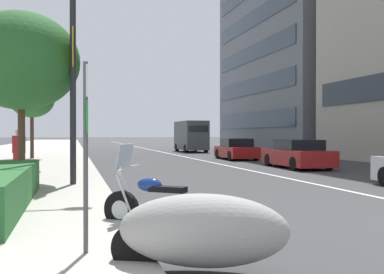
{
  "coord_description": "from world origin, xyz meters",
  "views": [
    {
      "loc": [
        -5.41,
        7.71,
        1.67
      ],
      "look_at": [
        14.09,
        2.61,
        1.51
      ],
      "focal_mm": 42.64,
      "sensor_mm": 36.0,
      "label": 1
    }
  ],
  "objects": [
    {
      "name": "street_tree_far_plaza",
      "position": [
        15.65,
        9.92,
        4.68
      ],
      "size": [
        3.66,
        3.66,
        6.1
      ],
      "color": "#473323",
      "rests_on": "sidewalk_right_plaza"
    },
    {
      "name": "street_tree_by_lamp_post",
      "position": [
        9.61,
        9.26,
        3.91
      ],
      "size": [
        3.57,
        3.57,
        5.29
      ],
      "color": "#473323",
      "rests_on": "sidewalk_right_plaza"
    },
    {
      "name": "lane_centre_stripe",
      "position": [
        35.0,
        0.0,
        0.0
      ],
      "size": [
        110.0,
        0.16,
        0.01
      ],
      "primitive_type": "cube",
      "color": "silver",
      "rests_on": "ground"
    },
    {
      "name": "street_tree_mid_sidewalk",
      "position": [
        23.87,
        10.13,
        3.76
      ],
      "size": [
        2.7,
        2.7,
        4.78
      ],
      "color": "#473323",
      "rests_on": "sidewalk_right_plaza"
    },
    {
      "name": "motorcycle_nearest_camera",
      "position": [
        2.24,
        6.33,
        0.44
      ],
      "size": [
        1.38,
        1.75,
        1.49
      ],
      "rotation": [
        0.0,
        0.0,
        0.92
      ],
      "color": "black",
      "rests_on": "ground"
    },
    {
      "name": "pedestrian_on_plaza",
      "position": [
        10.9,
        9.48,
        1.0
      ],
      "size": [
        0.48,
        0.45,
        1.68
      ],
      "rotation": [
        0.0,
        0.0,
        5.35
      ],
      "color": "maroon",
      "rests_on": "sidewalk_right_plaza"
    },
    {
      "name": "street_lamp_with_banners",
      "position": [
        8.67,
        7.45,
        5.1
      ],
      "size": [
        1.26,
        2.01,
        8.47
      ],
      "color": "#232326",
      "rests_on": "sidewalk_right_plaza"
    },
    {
      "name": "delivery_van_ahead",
      "position": [
        34.62,
        -2.66,
        1.48
      ],
      "size": [
        5.09,
        2.09,
        2.78
      ],
      "rotation": [
        0.0,
        0.0,
        0.01
      ],
      "color": "#4C5156",
      "rests_on": "ground"
    },
    {
      "name": "car_following_behind",
      "position": [
        22.13,
        -2.43,
        0.62
      ],
      "size": [
        4.3,
        1.96,
        1.35
      ],
      "rotation": [
        0.0,
        0.0,
        -0.04
      ],
      "color": "maroon",
      "rests_on": "ground"
    },
    {
      "name": "parking_sign_by_curb",
      "position": [
        0.51,
        7.55,
        1.67
      ],
      "size": [
        0.32,
        0.06,
        2.43
      ],
      "color": "#47494C",
      "rests_on": "sidewalk_right_plaza"
    },
    {
      "name": "car_lead_in_lane",
      "position": [
        14.58,
        -2.78,
        0.64
      ],
      "size": [
        4.71,
        2.07,
        1.37
      ],
      "rotation": [
        0.0,
        0.0,
        -0.04
      ],
      "color": "maroon",
      "rests_on": "ground"
    },
    {
      "name": "sidewalk_right_plaza",
      "position": [
        30.0,
        11.65,
        0.07
      ],
      "size": [
        160.0,
        9.82,
        0.15
      ],
      "primitive_type": "cube",
      "color": "#B2ADA3",
      "rests_on": "ground"
    },
    {
      "name": "motorcycle_under_tarp",
      "position": [
        -0.27,
        6.25,
        0.52
      ],
      "size": [
        1.49,
        2.17,
        0.96
      ],
      "rotation": [
        0.0,
        0.0,
        1.19
      ],
      "color": "#9E9E99",
      "rests_on": "ground"
    }
  ]
}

